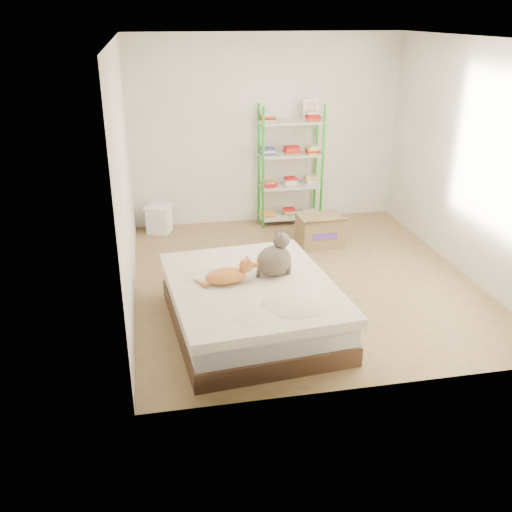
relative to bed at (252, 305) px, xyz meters
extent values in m
cube|color=#997F51|center=(0.78, 0.96, -0.24)|extent=(3.80, 4.20, 0.01)
cube|color=white|center=(0.78, 0.96, 2.36)|extent=(3.80, 4.20, 0.01)
cube|color=white|center=(0.78, 3.06, 1.06)|extent=(3.80, 0.01, 2.60)
cube|color=white|center=(0.78, -1.14, 1.06)|extent=(3.80, 0.01, 2.60)
cube|color=white|center=(-1.12, 0.96, 1.06)|extent=(0.01, 4.20, 2.60)
cube|color=white|center=(2.68, 0.96, 1.06)|extent=(0.01, 4.20, 2.60)
cube|color=#432C1D|center=(0.00, 0.00, -0.15)|extent=(1.63, 1.96, 0.18)
cube|color=silver|center=(0.00, 0.00, 0.05)|extent=(1.58, 1.91, 0.20)
cube|color=beige|center=(0.00, 0.00, 0.19)|extent=(1.66, 2.00, 0.09)
cylinder|color=green|center=(0.66, 2.68, 0.61)|extent=(0.04, 0.04, 1.70)
cylinder|color=green|center=(0.66, 3.00, 0.61)|extent=(0.04, 0.04, 1.70)
cylinder|color=green|center=(1.50, 2.68, 0.61)|extent=(0.04, 0.04, 1.70)
cylinder|color=green|center=(1.50, 3.00, 0.61)|extent=(0.04, 0.04, 1.70)
cube|color=beige|center=(1.08, 2.84, -0.14)|extent=(0.86, 0.34, 0.02)
cube|color=beige|center=(1.08, 2.84, 0.31)|extent=(0.86, 0.34, 0.02)
cube|color=beige|center=(1.08, 2.84, 0.76)|extent=(0.86, 0.34, 0.02)
cube|color=beige|center=(1.08, 2.84, 1.21)|extent=(0.86, 0.34, 0.02)
cube|color=red|center=(0.78, 2.84, -0.08)|extent=(0.20, 0.16, 0.09)
cube|color=red|center=(1.08, 2.84, -0.08)|extent=(0.20, 0.16, 0.09)
cube|color=red|center=(1.38, 2.84, -0.08)|extent=(0.20, 0.16, 0.09)
cube|color=red|center=(0.78, 2.84, 0.37)|extent=(0.20, 0.16, 0.09)
cube|color=red|center=(1.08, 2.84, 0.37)|extent=(0.20, 0.16, 0.09)
cube|color=red|center=(1.38, 2.84, 0.37)|extent=(0.20, 0.16, 0.09)
cube|color=red|center=(0.78, 2.84, 0.82)|extent=(0.20, 0.16, 0.09)
cube|color=red|center=(1.08, 2.84, 0.82)|extent=(0.20, 0.16, 0.09)
cube|color=red|center=(1.38, 2.84, 0.82)|extent=(0.20, 0.16, 0.09)
cube|color=red|center=(0.78, 2.84, 1.27)|extent=(0.20, 0.16, 0.09)
cube|color=red|center=(1.38, 2.84, 1.27)|extent=(0.20, 0.16, 0.09)
cube|color=white|center=(1.37, 2.89, 1.36)|extent=(0.22, 0.07, 0.28)
cube|color=#D74736|center=(1.37, 2.88, 1.36)|extent=(0.17, 0.04, 0.22)
cube|color=#866C4C|center=(1.27, 1.96, -0.05)|extent=(0.56, 0.46, 0.39)
cube|color=#56339C|center=(1.27, 1.74, -0.05)|extent=(0.33, 0.02, 0.08)
cube|color=#866C4C|center=(1.27, 1.74, 0.15)|extent=(0.56, 0.18, 0.12)
cube|color=white|center=(-0.78, 2.81, -0.06)|extent=(0.37, 0.35, 0.35)
cube|color=white|center=(-0.78, 2.81, 0.13)|extent=(0.41, 0.39, 0.03)
camera|label=1|loc=(-0.88, -4.76, 2.60)|focal=40.00mm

